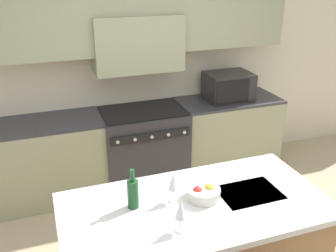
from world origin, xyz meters
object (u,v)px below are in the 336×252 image
at_px(range_stove, 143,147).
at_px(wine_glass_near, 181,210).
at_px(wine_bottle, 133,193).
at_px(fruit_bowl, 204,193).
at_px(microwave, 228,86).
at_px(wine_glass_far, 173,182).

xyz_separation_m(range_stove, wine_glass_near, (-0.35, -2.08, 0.61)).
xyz_separation_m(wine_bottle, fruit_bowl, (0.49, -0.06, -0.07)).
bearing_deg(microwave, fruit_bowl, -122.26).
relative_size(wine_bottle, fruit_bowl, 1.21).
xyz_separation_m(microwave, fruit_bowl, (-1.15, -1.83, -0.12)).
bearing_deg(microwave, range_stove, -179.01).
relative_size(wine_glass_far, fruit_bowl, 0.92).
bearing_deg(wine_glass_far, microwave, 52.62).
relative_size(microwave, wine_bottle, 1.89).
relative_size(microwave, wine_glass_near, 2.48).
xyz_separation_m(wine_glass_far, fruit_bowl, (0.21, -0.04, -0.11)).
distance_m(microwave, wine_bottle, 2.41).
bearing_deg(microwave, wine_glass_near, -124.32).
bearing_deg(wine_glass_near, fruit_bowl, 44.20).
bearing_deg(wine_glass_far, wine_glass_near, -102.09).
bearing_deg(wine_bottle, microwave, 47.06).
height_order(range_stove, wine_glass_far, wine_glass_far).
relative_size(microwave, fruit_bowl, 2.29).
bearing_deg(wine_bottle, wine_glass_near, -58.11).
xyz_separation_m(range_stove, fruit_bowl, (-0.07, -1.81, 0.51)).
bearing_deg(microwave, wine_bottle, -132.94).
distance_m(wine_glass_far, fruit_bowl, 0.24).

